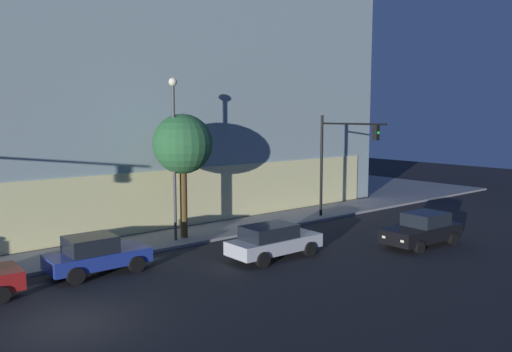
% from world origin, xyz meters
% --- Properties ---
extents(ground_plane, '(120.00, 120.00, 0.00)m').
position_xyz_m(ground_plane, '(0.00, 0.00, 0.00)').
color(ground_plane, black).
extents(modern_building, '(31.02, 28.61, 20.80)m').
position_xyz_m(modern_building, '(12.48, 23.85, 10.31)').
color(modern_building, '#4C4C51').
rests_on(modern_building, ground).
extents(traffic_light_far_corner, '(0.49, 4.94, 6.60)m').
position_xyz_m(traffic_light_far_corner, '(19.24, 5.36, 4.54)').
color(traffic_light_far_corner, black).
rests_on(traffic_light_far_corner, sidewalk_corner).
extents(street_lamp_sidewalk, '(0.44, 0.44, 8.52)m').
position_xyz_m(street_lamp_sidewalk, '(8.28, 7.16, 5.45)').
color(street_lamp_sidewalk, '#414141').
rests_on(street_lamp_sidewalk, sidewalk_corner).
extents(sidewalk_tree, '(3.21, 3.21, 6.68)m').
position_xyz_m(sidewalk_tree, '(8.95, 7.40, 5.17)').
color(sidewalk_tree, brown).
rests_on(sidewalk_tree, sidewalk_corner).
extents(car_blue, '(4.27, 2.17, 1.67)m').
position_xyz_m(car_blue, '(2.87, 4.65, 0.84)').
color(car_blue, navy).
rests_on(car_blue, ground).
extents(car_silver, '(4.75, 2.03, 1.63)m').
position_xyz_m(car_silver, '(10.28, 1.59, 0.85)').
color(car_silver, '#B7BABF').
rests_on(car_silver, ground).
extents(car_black, '(4.70, 2.28, 1.70)m').
position_xyz_m(car_black, '(17.91, -1.53, 0.84)').
color(car_black, black).
rests_on(car_black, ground).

